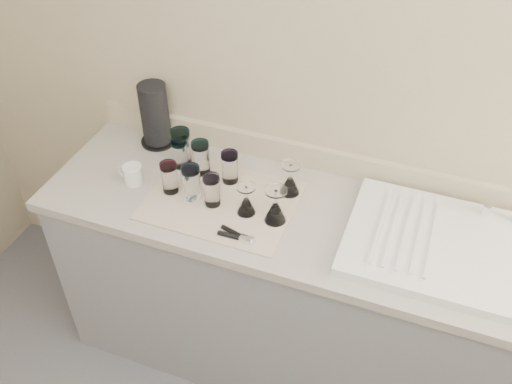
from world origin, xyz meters
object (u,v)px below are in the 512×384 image
at_px(tumbler_extra, 181,147).
at_px(goblet_front_left, 246,204).
at_px(tumbler_lavender, 212,190).
at_px(tumbler_cyan, 201,158).
at_px(white_mug, 133,174).
at_px(tumbler_purple, 230,167).
at_px(can_opener, 237,236).
at_px(paper_towel_roll, 155,115).
at_px(tumbler_teal, 180,154).
at_px(sink_unit, 468,252).
at_px(tumbler_magenta, 169,177).
at_px(tumbler_blue, 191,182).
at_px(goblet_back_right, 290,183).
at_px(goblet_front_right, 275,210).

xyz_separation_m(tumbler_extra, goblet_front_left, (0.35, -0.19, -0.04)).
xyz_separation_m(tumbler_lavender, tumbler_extra, (-0.22, 0.19, 0.01)).
xyz_separation_m(tumbler_cyan, white_mug, (-0.23, -0.14, -0.04)).
distance_m(tumbler_purple, can_opener, 0.32).
xyz_separation_m(tumbler_purple, goblet_front_left, (0.13, -0.15, -0.03)).
relative_size(can_opener, paper_towel_roll, 0.49).
xyz_separation_m(tumbler_teal, tumbler_lavender, (0.21, -0.16, 0.00)).
bearing_deg(white_mug, sink_unit, 2.63).
bearing_deg(tumbler_magenta, white_mug, 179.10).
bearing_deg(tumbler_blue, white_mug, 178.88).
bearing_deg(white_mug, tumbler_purple, 20.69).
distance_m(tumbler_purple, paper_towel_roll, 0.42).
height_order(tumbler_lavender, goblet_back_right, goblet_back_right).
xyz_separation_m(tumbler_blue, white_mug, (-0.26, 0.01, -0.04)).
relative_size(tumbler_blue, paper_towel_roll, 0.51).
xyz_separation_m(tumbler_extra, white_mug, (-0.13, -0.17, -0.05)).
bearing_deg(paper_towel_roll, tumbler_teal, -36.32).
bearing_deg(tumbler_blue, tumbler_cyan, 101.65).
bearing_deg(tumbler_extra, tumbler_teal, -83.47).
distance_m(tumbler_magenta, goblet_back_right, 0.46).
distance_m(sink_unit, tumbler_extra, 1.14).
distance_m(tumbler_purple, goblet_front_right, 0.28).
distance_m(goblet_front_left, white_mug, 0.48).
height_order(tumbler_cyan, goblet_back_right, tumbler_cyan).
bearing_deg(tumbler_teal, tumbler_magenta, -77.53).
distance_m(sink_unit, can_opener, 0.79).
bearing_deg(goblet_front_left, goblet_front_right, -0.41).
relative_size(tumbler_purple, can_opener, 0.98).
distance_m(tumbler_extra, can_opener, 0.49).
xyz_separation_m(tumbler_cyan, tumbler_lavender, (0.12, -0.16, -0.01)).
xyz_separation_m(tumbler_purple, white_mug, (-0.36, -0.13, -0.04)).
height_order(tumbler_teal, tumbler_lavender, tumbler_lavender).
xyz_separation_m(tumbler_cyan, goblet_back_right, (0.37, 0.01, -0.03)).
distance_m(tumbler_extra, white_mug, 0.22).
xyz_separation_m(sink_unit, tumbler_extra, (-1.13, 0.11, 0.07)).
relative_size(tumbler_teal, goblet_back_right, 0.90).
distance_m(sink_unit, paper_towel_roll, 1.32).
relative_size(tumbler_purple, tumbler_lavender, 1.03).
xyz_separation_m(tumbler_magenta, paper_towel_roll, (-0.20, 0.28, 0.06)).
relative_size(sink_unit, tumbler_lavender, 6.40).
relative_size(tumbler_teal, tumbler_purple, 0.92).
bearing_deg(tumbler_blue, goblet_back_right, 24.71).
distance_m(tumbler_purple, tumbler_magenta, 0.23).
relative_size(goblet_front_left, paper_towel_roll, 0.45).
relative_size(tumbler_magenta, can_opener, 0.95).
relative_size(goblet_back_right, goblet_front_right, 0.95).
distance_m(white_mug, paper_towel_roll, 0.29).
bearing_deg(sink_unit, tumbler_blue, -176.41).
bearing_deg(goblet_front_right, white_mug, 178.60).
bearing_deg(goblet_front_right, tumbler_teal, 160.51).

